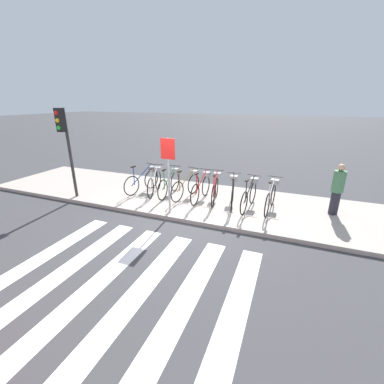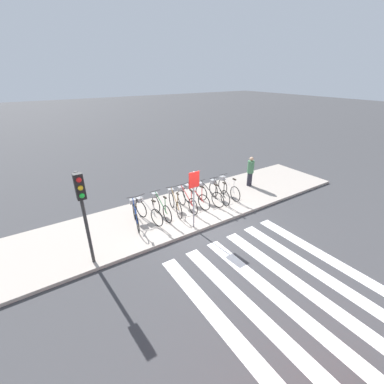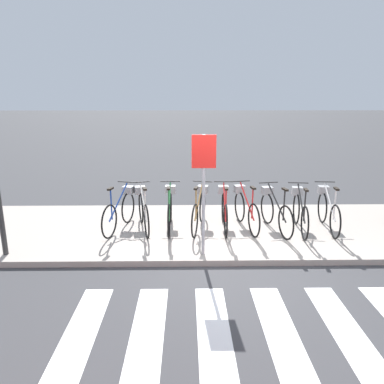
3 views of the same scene
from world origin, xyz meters
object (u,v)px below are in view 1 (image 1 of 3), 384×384
parked_bicycle_2 (170,183)px  sign_post (168,164)px  parked_bicycle_5 (215,188)px  parked_bicycle_6 (233,192)px  parked_bicycle_0 (143,179)px  parked_bicycle_3 (187,185)px  parked_bicycle_8 (271,196)px  parked_bicycle_7 (250,194)px  parked_bicycle_1 (155,181)px  parked_bicycle_4 (202,187)px  traffic_light (64,135)px  pedestrian (337,189)px

parked_bicycle_2 → sign_post: size_ratio=0.76×
parked_bicycle_5 → parked_bicycle_6: 0.65m
parked_bicycle_0 → parked_bicycle_3: 1.78m
parked_bicycle_2 → parked_bicycle_8: size_ratio=1.00×
parked_bicycle_6 → parked_bicycle_7: 0.56m
parked_bicycle_1 → parked_bicycle_7: 3.52m
parked_bicycle_1 → parked_bicycle_4: (1.84, 0.00, 0.00)m
parked_bicycle_5 → sign_post: (-1.02, -1.47, 1.10)m
parked_bicycle_4 → traffic_light: traffic_light is taller
parked_bicycle_0 → parked_bicycle_5: same height
traffic_light → parked_bicycle_6: bearing=14.3°
pedestrian → parked_bicycle_6: bearing=-172.2°
parked_bicycle_0 → parked_bicycle_2: (1.11, 0.03, 0.00)m
parked_bicycle_7 → sign_post: bearing=-149.9°
parked_bicycle_1 → parked_bicycle_8: (4.18, -0.05, 0.00)m
pedestrian → sign_post: 5.08m
parked_bicycle_3 → parked_bicycle_6: size_ratio=1.00×
parked_bicycle_2 → parked_bicycle_4: size_ratio=1.00×
parked_bicycle_7 → pedestrian: size_ratio=1.11×
parked_bicycle_1 → parked_bicycle_5: (2.32, 0.05, 0.00)m
sign_post → parked_bicycle_7: bearing=30.1°
parked_bicycle_7 → parked_bicycle_8: bearing=7.3°
parked_bicycle_6 → parked_bicycle_3: bearing=175.5°
parked_bicycle_0 → parked_bicycle_8: 4.68m
parked_bicycle_8 → pedestrian: pedestrian is taller
parked_bicycle_1 → pedestrian: 6.03m
parked_bicycle_5 → parked_bicycle_8: same height
parked_bicycle_3 → parked_bicycle_4: 0.56m
parked_bicycle_3 → parked_bicycle_8: size_ratio=0.99×
parked_bicycle_5 → parked_bicycle_7: 1.21m
parked_bicycle_6 → traffic_light: 5.91m
parked_bicycle_6 → parked_bicycle_7: size_ratio=0.99×
sign_post → parked_bicycle_5: bearing=55.2°
parked_bicycle_8 → traffic_light: 7.06m
parked_bicycle_8 → pedestrian: size_ratio=1.11×
parked_bicycle_0 → parked_bicycle_3: bearing=0.9°
parked_bicycle_5 → parked_bicycle_2: bearing=-179.7°
parked_bicycle_0 → parked_bicycle_4: 2.35m
pedestrian → traffic_light: (-8.51, -1.81, 1.40)m
parked_bicycle_4 → parked_bicycle_6: bearing=-5.0°
parked_bicycle_2 → parked_bicycle_7: 2.92m
parked_bicycle_2 → parked_bicycle_4: 1.24m
parked_bicycle_0 → parked_bicycle_6: (3.47, -0.10, 0.00)m
parked_bicycle_2 → sign_post: 1.96m
parked_bicycle_3 → parked_bicycle_6: 1.69m
parked_bicycle_0 → parked_bicycle_4: bearing=-0.1°
parked_bicycle_0 → parked_bicycle_4: size_ratio=0.97×
parked_bicycle_5 → pedestrian: 3.71m
parked_bicycle_6 → parked_bicycle_2: bearing=176.8°
parked_bicycle_7 → parked_bicycle_6: bearing=175.7°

